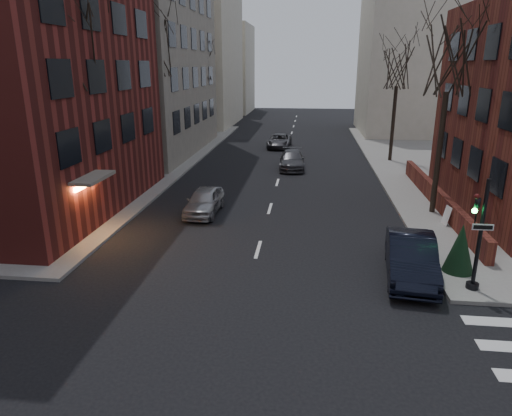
{
  "coord_description": "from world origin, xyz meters",
  "views": [
    {
      "loc": [
        2.05,
        -6.4,
        7.75
      ],
      "look_at": [
        -0.06,
        11.71,
        2.0
      ],
      "focal_mm": 32.0,
      "sensor_mm": 36.0,
      "label": 1
    }
  ],
  "objects_px": {
    "streetlamp_near": "(148,122)",
    "sandwich_board": "(450,216)",
    "parked_sedan": "(411,257)",
    "car_lane_far": "(279,141)",
    "traffic_signal": "(477,242)",
    "car_lane_gray": "(292,160)",
    "tree_right_a": "(450,58)",
    "tree_left_c": "(201,61)",
    "car_lane_silver": "(204,201)",
    "streetlamp_far": "(212,99)",
    "evergreen_shrub": "(460,248)",
    "tree_left_b": "(154,47)",
    "tree_right_b": "(398,67)",
    "tree_left_a": "(67,48)"
  },
  "relations": [
    {
      "from": "tree_left_c",
      "to": "car_lane_silver",
      "type": "height_order",
      "value": "tree_left_c"
    },
    {
      "from": "evergreen_shrub",
      "to": "tree_right_a",
      "type": "bearing_deg",
      "value": 83.27
    },
    {
      "from": "parked_sedan",
      "to": "tree_right_a",
      "type": "bearing_deg",
      "value": 77.57
    },
    {
      "from": "car_lane_gray",
      "to": "car_lane_far",
      "type": "bearing_deg",
      "value": 97.69
    },
    {
      "from": "traffic_signal",
      "to": "car_lane_gray",
      "type": "relative_size",
      "value": 0.86
    },
    {
      "from": "streetlamp_near",
      "to": "streetlamp_far",
      "type": "height_order",
      "value": "same"
    },
    {
      "from": "tree_right_a",
      "to": "tree_left_a",
      "type": "bearing_deg",
      "value": -167.2
    },
    {
      "from": "car_lane_far",
      "to": "sandwich_board",
      "type": "bearing_deg",
      "value": -63.94
    },
    {
      "from": "traffic_signal",
      "to": "tree_right_a",
      "type": "height_order",
      "value": "tree_right_a"
    },
    {
      "from": "tree_right_a",
      "to": "car_lane_gray",
      "type": "distance_m",
      "value": 15.13
    },
    {
      "from": "tree_left_c",
      "to": "tree_left_a",
      "type": "bearing_deg",
      "value": -90.0
    },
    {
      "from": "parked_sedan",
      "to": "evergreen_shrub",
      "type": "distance_m",
      "value": 1.94
    },
    {
      "from": "tree_left_b",
      "to": "streetlamp_near",
      "type": "bearing_deg",
      "value": -81.47
    },
    {
      "from": "tree_left_b",
      "to": "sandwich_board",
      "type": "height_order",
      "value": "tree_left_b"
    },
    {
      "from": "streetlamp_near",
      "to": "evergreen_shrub",
      "type": "distance_m",
      "value": 20.09
    },
    {
      "from": "tree_left_b",
      "to": "car_lane_gray",
      "type": "xyz_separation_m",
      "value": [
        9.6,
        2.53,
        -8.24
      ]
    },
    {
      "from": "streetlamp_far",
      "to": "car_lane_silver",
      "type": "height_order",
      "value": "streetlamp_far"
    },
    {
      "from": "tree_left_c",
      "to": "streetlamp_far",
      "type": "distance_m",
      "value": 4.33
    },
    {
      "from": "car_lane_silver",
      "to": "sandwich_board",
      "type": "xyz_separation_m",
      "value": [
        12.6,
        -0.85,
        -0.07
      ]
    },
    {
      "from": "car_lane_silver",
      "to": "tree_right_b",
      "type": "bearing_deg",
      "value": 52.82
    },
    {
      "from": "tree_right_a",
      "to": "traffic_signal",
      "type": "bearing_deg",
      "value": -95.47
    },
    {
      "from": "tree_left_b",
      "to": "parked_sedan",
      "type": "bearing_deg",
      "value": -47.17
    },
    {
      "from": "streetlamp_near",
      "to": "sandwich_board",
      "type": "bearing_deg",
      "value": -19.39
    },
    {
      "from": "parked_sedan",
      "to": "car_lane_gray",
      "type": "bearing_deg",
      "value": 112.42
    },
    {
      "from": "car_lane_silver",
      "to": "car_lane_gray",
      "type": "distance_m",
      "value": 12.53
    },
    {
      "from": "tree_left_a",
      "to": "evergreen_shrub",
      "type": "distance_m",
      "value": 18.61
    },
    {
      "from": "tree_right_a",
      "to": "car_lane_gray",
      "type": "bearing_deg",
      "value": 127.23
    },
    {
      "from": "streetlamp_near",
      "to": "tree_left_c",
      "type": "bearing_deg",
      "value": 91.91
    },
    {
      "from": "traffic_signal",
      "to": "sandwich_board",
      "type": "xyz_separation_m",
      "value": [
        1.19,
        6.91,
        -1.28
      ]
    },
    {
      "from": "tree_left_a",
      "to": "tree_left_c",
      "type": "bearing_deg",
      "value": 90.0
    },
    {
      "from": "tree_left_b",
      "to": "streetlamp_far",
      "type": "height_order",
      "value": "tree_left_b"
    },
    {
      "from": "parked_sedan",
      "to": "car_lane_silver",
      "type": "relative_size",
      "value": 1.2
    },
    {
      "from": "streetlamp_far",
      "to": "evergreen_shrub",
      "type": "relative_size",
      "value": 3.29
    },
    {
      "from": "streetlamp_far",
      "to": "car_lane_gray",
      "type": "bearing_deg",
      "value": -56.25
    },
    {
      "from": "tree_left_c",
      "to": "parked_sedan",
      "type": "relative_size",
      "value": 1.99
    },
    {
      "from": "traffic_signal",
      "to": "car_lane_gray",
      "type": "height_order",
      "value": "traffic_signal"
    },
    {
      "from": "streetlamp_far",
      "to": "car_lane_far",
      "type": "bearing_deg",
      "value": -29.26
    },
    {
      "from": "parked_sedan",
      "to": "car_lane_far",
      "type": "height_order",
      "value": "parked_sedan"
    },
    {
      "from": "tree_left_b",
      "to": "car_lane_gray",
      "type": "bearing_deg",
      "value": 14.76
    },
    {
      "from": "traffic_signal",
      "to": "tree_left_b",
      "type": "xyz_separation_m",
      "value": [
        -16.74,
        17.01,
        7.0
      ]
    },
    {
      "from": "car_lane_silver",
      "to": "tree_left_b",
      "type": "bearing_deg",
      "value": 121.59
    },
    {
      "from": "tree_left_c",
      "to": "car_lane_gray",
      "type": "distance_m",
      "value": 16.67
    },
    {
      "from": "streetlamp_near",
      "to": "parked_sedan",
      "type": "bearing_deg",
      "value": -40.14
    },
    {
      "from": "tree_right_b",
      "to": "car_lane_gray",
      "type": "relative_size",
      "value": 1.97
    },
    {
      "from": "tree_left_c",
      "to": "sandwich_board",
      "type": "xyz_separation_m",
      "value": [
        17.93,
        -24.1,
        -7.4
      ]
    },
    {
      "from": "tree_right_b",
      "to": "streetlamp_near",
      "type": "bearing_deg",
      "value": -149.53
    },
    {
      "from": "tree_right_b",
      "to": "streetlamp_far",
      "type": "distance_m",
      "value": 20.01
    },
    {
      "from": "tree_left_a",
      "to": "car_lane_gray",
      "type": "xyz_separation_m",
      "value": [
        9.6,
        14.53,
        -7.79
      ]
    },
    {
      "from": "parked_sedan",
      "to": "car_lane_gray",
      "type": "distance_m",
      "value": 19.25
    },
    {
      "from": "evergreen_shrub",
      "to": "car_lane_gray",
      "type": "bearing_deg",
      "value": 111.39
    }
  ]
}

